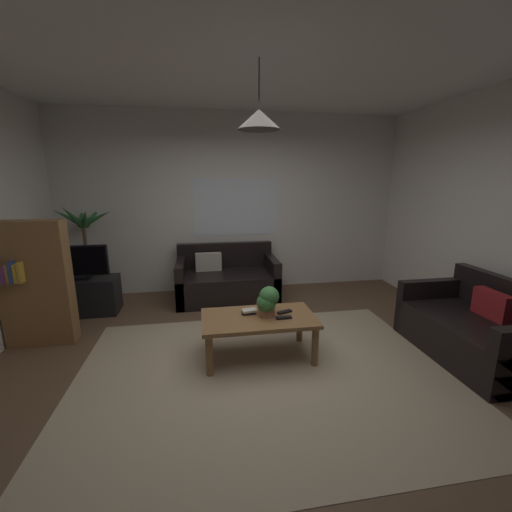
% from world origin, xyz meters
% --- Properties ---
extents(floor, '(5.45, 4.84, 0.02)m').
position_xyz_m(floor, '(0.00, 0.00, -0.01)').
color(floor, brown).
rests_on(floor, ground).
extents(rug, '(3.54, 2.66, 0.01)m').
position_xyz_m(rug, '(0.00, -0.20, 0.00)').
color(rug, tan).
rests_on(rug, ground).
extents(wall_back, '(5.57, 0.06, 2.84)m').
position_xyz_m(wall_back, '(0.00, 2.45, 1.42)').
color(wall_back, silver).
rests_on(wall_back, ground).
extents(ceiling, '(5.45, 4.84, 0.02)m').
position_xyz_m(ceiling, '(0.00, 0.00, 2.85)').
color(ceiling, white).
extents(window_pane, '(1.38, 0.01, 0.92)m').
position_xyz_m(window_pane, '(0.03, 2.42, 1.38)').
color(window_pane, white).
extents(couch_under_window, '(1.51, 0.87, 0.82)m').
position_xyz_m(couch_under_window, '(-0.18, 1.93, 0.27)').
color(couch_under_window, black).
rests_on(couch_under_window, ground).
extents(couch_right_side, '(0.87, 1.41, 0.82)m').
position_xyz_m(couch_right_side, '(2.23, -0.22, 0.27)').
color(couch_right_side, black).
rests_on(couch_right_side, ground).
extents(coffee_table, '(1.16, 0.64, 0.45)m').
position_xyz_m(coffee_table, '(0.00, 0.14, 0.38)').
color(coffee_table, olive).
rests_on(coffee_table, ground).
extents(book_on_table_0, '(0.15, 0.09, 0.03)m').
position_xyz_m(book_on_table_0, '(-0.09, 0.23, 0.46)').
color(book_on_table_0, black).
rests_on(book_on_table_0, coffee_table).
extents(book_on_table_1, '(0.16, 0.12, 0.02)m').
position_xyz_m(book_on_table_1, '(-0.08, 0.23, 0.49)').
color(book_on_table_1, beige).
rests_on(book_on_table_1, coffee_table).
extents(remote_on_table_0, '(0.16, 0.06, 0.02)m').
position_xyz_m(remote_on_table_0, '(0.24, 0.05, 0.46)').
color(remote_on_table_0, black).
rests_on(remote_on_table_0, coffee_table).
extents(remote_on_table_1, '(0.17, 0.11, 0.02)m').
position_xyz_m(remote_on_table_1, '(0.29, 0.19, 0.46)').
color(remote_on_table_1, black).
rests_on(remote_on_table_1, coffee_table).
extents(potted_plant_on_table, '(0.23, 0.22, 0.32)m').
position_xyz_m(potted_plant_on_table, '(0.09, 0.14, 0.61)').
color(potted_plant_on_table, '#B77051').
rests_on(potted_plant_on_table, coffee_table).
extents(tv_stand, '(0.90, 0.44, 0.50)m').
position_xyz_m(tv_stand, '(-2.17, 1.67, 0.25)').
color(tv_stand, black).
rests_on(tv_stand, ground).
extents(tv, '(0.74, 0.16, 0.46)m').
position_xyz_m(tv, '(-2.17, 1.65, 0.74)').
color(tv, black).
rests_on(tv, tv_stand).
extents(potted_palm_corner, '(0.86, 0.87, 1.51)m').
position_xyz_m(potted_palm_corner, '(-2.24, 2.18, 0.69)').
color(potted_palm_corner, brown).
rests_on(potted_palm_corner, ground).
extents(bookshelf_corner, '(0.70, 0.31, 1.40)m').
position_xyz_m(bookshelf_corner, '(-2.36, 0.84, 0.71)').
color(bookshelf_corner, olive).
rests_on(bookshelf_corner, ground).
extents(pendant_lamp, '(0.40, 0.40, 0.59)m').
position_xyz_m(pendant_lamp, '(0.00, 0.14, 2.34)').
color(pendant_lamp, black).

